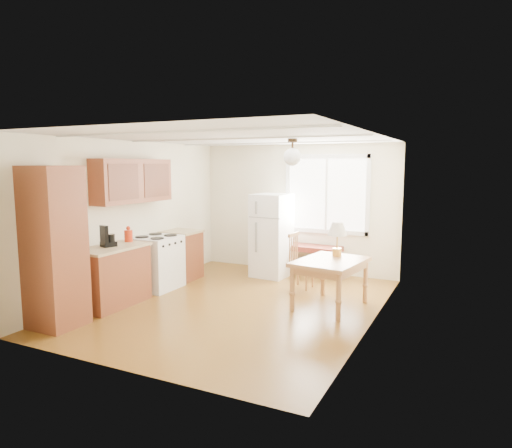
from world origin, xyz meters
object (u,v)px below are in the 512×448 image
Objects in this scene: refrigerator at (271,235)px; bench at (308,249)px; dining_table at (330,267)px; chair at (298,257)px.

bench is (0.61, 0.36, -0.27)m from refrigerator.
chair reaches higher than dining_table.
chair is at bearing -32.00° from refrigerator.
bench is 1.02× the size of dining_table.
bench is 1.37× the size of chair.
refrigerator is at bearing 146.98° from dining_table.
bench is at bearing 35.40° from refrigerator.
bench is at bearing 126.96° from dining_table.
refrigerator is at bearing -146.13° from bench.
chair reaches higher than bench.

